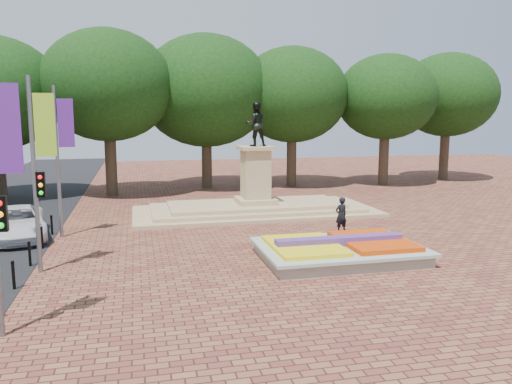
% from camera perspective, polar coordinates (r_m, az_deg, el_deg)
% --- Properties ---
extents(ground, '(90.00, 90.00, 0.00)m').
position_cam_1_polar(ground, '(21.66, 4.93, -6.37)').
color(ground, brown).
rests_on(ground, ground).
extents(flower_bed, '(6.30, 4.30, 0.91)m').
position_cam_1_polar(flower_bed, '(20.11, 9.56, -6.53)').
color(flower_bed, gray).
rests_on(flower_bed, ground).
extents(monument, '(14.00, 6.00, 6.40)m').
position_cam_1_polar(monument, '(29.00, -0.05, -0.72)').
color(monument, tan).
rests_on(monument, ground).
extents(tree_row_back, '(44.80, 8.80, 10.43)m').
position_cam_1_polar(tree_row_back, '(38.90, -0.15, 10.22)').
color(tree_row_back, '#33281C').
rests_on(tree_row_back, ground).
extents(banner_poles, '(0.88, 11.17, 7.00)m').
position_cam_1_polar(banner_poles, '(18.91, -23.85, 2.68)').
color(banner_poles, slate).
rests_on(banner_poles, ground).
extents(bollard_row, '(0.12, 13.12, 0.98)m').
position_cam_1_polar(bollard_row, '(19.44, -25.17, -7.33)').
color(bollard_row, black).
rests_on(bollard_row, ground).
extents(van, '(3.45, 5.68, 1.47)m').
position_cam_1_polar(van, '(25.50, -25.67, -3.22)').
color(van, silver).
rests_on(van, ground).
extents(pedestrian, '(0.72, 0.56, 1.76)m').
position_cam_1_polar(pedestrian, '(24.40, 9.70, -2.63)').
color(pedestrian, black).
rests_on(pedestrian, ground).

